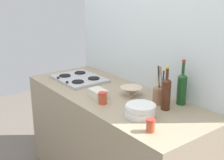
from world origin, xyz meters
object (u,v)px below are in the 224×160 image
(condiment_jar_rear, at_px, (151,125))
(mixing_bowl, at_px, (131,91))
(utensil_crock, at_px, (159,94))
(butter_dish, at_px, (98,93))
(condiment_jar_front, at_px, (103,98))
(wine_bottle_mid_left, at_px, (182,88))
(plate_stack, at_px, (140,110))
(stovetop_hob, at_px, (79,78))
(wine_bottle_leftmost, at_px, (166,93))

(condiment_jar_rear, bearing_deg, mixing_bowl, 149.55)
(mixing_bowl, distance_m, utensil_crock, 0.27)
(mixing_bowl, xyz_separation_m, condiment_jar_rear, (0.55, -0.32, 0.00))
(butter_dish, bearing_deg, condiment_jar_front, -21.10)
(wine_bottle_mid_left, xyz_separation_m, mixing_bowl, (-0.37, -0.18, -0.09))
(utensil_crock, bearing_deg, mixing_bowl, -169.53)
(mixing_bowl, bearing_deg, condiment_jar_front, -88.79)
(plate_stack, xyz_separation_m, wine_bottle_mid_left, (0.02, 0.39, 0.08))
(stovetop_hob, height_order, condiment_jar_front, condiment_jar_front)
(condiment_jar_front, bearing_deg, plate_stack, 11.86)
(wine_bottle_mid_left, relative_size, condiment_jar_rear, 4.19)
(mixing_bowl, bearing_deg, plate_stack, -32.34)
(plate_stack, relative_size, condiment_jar_rear, 2.57)
(stovetop_hob, height_order, wine_bottle_leftmost, wine_bottle_leftmost)
(condiment_jar_rear, bearing_deg, condiment_jar_front, 176.41)
(mixing_bowl, relative_size, butter_dish, 1.13)
(plate_stack, height_order, utensil_crock, utensil_crock)
(utensil_crock, relative_size, condiment_jar_rear, 3.60)
(wine_bottle_leftmost, xyz_separation_m, butter_dish, (-0.50, -0.24, -0.09))
(wine_bottle_leftmost, distance_m, butter_dish, 0.56)
(butter_dish, bearing_deg, stovetop_hob, 166.35)
(butter_dish, height_order, condiment_jar_front, condiment_jar_front)
(stovetop_hob, xyz_separation_m, utensil_crock, (0.89, 0.17, 0.06))
(stovetop_hob, xyz_separation_m, condiment_jar_rear, (1.18, -0.21, 0.03))
(stovetop_hob, bearing_deg, wine_bottle_leftmost, 6.84)
(plate_stack, xyz_separation_m, mixing_bowl, (-0.35, 0.22, -0.00))
(wine_bottle_leftmost, distance_m, wine_bottle_mid_left, 0.17)
(utensil_crock, bearing_deg, plate_stack, -72.50)
(plate_stack, height_order, condiment_jar_front, condiment_jar_front)
(butter_dish, distance_m, condiment_jar_front, 0.15)
(plate_stack, bearing_deg, mixing_bowl, 147.66)
(wine_bottle_mid_left, distance_m, butter_dish, 0.65)
(stovetop_hob, xyz_separation_m, wine_bottle_leftmost, (1.00, 0.12, 0.11))
(plate_stack, relative_size, butter_dish, 1.31)
(butter_dish, bearing_deg, plate_stack, 2.17)
(wine_bottle_mid_left, height_order, mixing_bowl, wine_bottle_mid_left)
(butter_dish, xyz_separation_m, condiment_jar_front, (0.14, -0.05, 0.01))
(stovetop_hob, bearing_deg, condiment_jar_front, -15.32)
(mixing_bowl, bearing_deg, stovetop_hob, -169.43)
(butter_dish, relative_size, utensil_crock, 0.54)
(wine_bottle_mid_left, bearing_deg, plate_stack, -93.24)
(wine_bottle_mid_left, relative_size, mixing_bowl, 1.89)
(condiment_jar_front, height_order, condiment_jar_rear, condiment_jar_front)
(stovetop_hob, xyz_separation_m, condiment_jar_front, (0.63, -0.17, 0.03))
(utensil_crock, bearing_deg, wine_bottle_mid_left, 50.01)
(condiment_jar_rear, bearing_deg, butter_dish, 172.71)
(mixing_bowl, relative_size, condiment_jar_front, 2.03)
(stovetop_hob, xyz_separation_m, butter_dish, (0.49, -0.12, 0.02))
(wine_bottle_leftmost, xyz_separation_m, condiment_jar_front, (-0.36, -0.29, -0.08))
(stovetop_hob, relative_size, butter_dish, 3.07)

